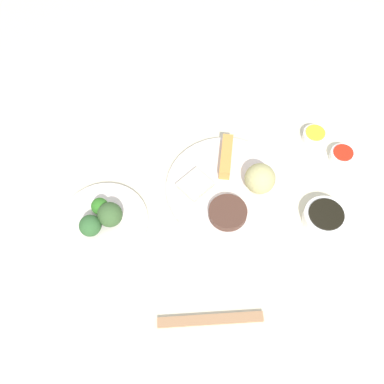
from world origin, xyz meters
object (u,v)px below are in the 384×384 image
at_px(sauce_ramekin_sweet_and_sour, 342,156).
at_px(broccoli_plate, 104,222).
at_px(main_plate, 226,188).
at_px(sauce_ramekin_hot_mustard, 314,136).
at_px(chopsticks_pair, 210,320).
at_px(soy_sauce_bowl, 324,218).

bearing_deg(sauce_ramekin_sweet_and_sour, broccoli_plate, 167.50).
distance_m(main_plate, sauce_ramekin_hot_mustard, 0.27).
distance_m(main_plate, chopsticks_pair, 0.31).
distance_m(soy_sauce_bowl, chopsticks_pair, 0.34).
distance_m(sauce_ramekin_sweet_and_sour, chopsticks_pair, 0.51).
bearing_deg(broccoli_plate, chopsticks_pair, -72.77).
xyz_separation_m(main_plate, broccoli_plate, (-0.28, 0.06, -0.00)).
bearing_deg(main_plate, sauce_ramekin_sweet_and_sour, -12.62).
bearing_deg(broccoli_plate, main_plate, -12.38).
height_order(broccoli_plate, sauce_ramekin_sweet_and_sour, sauce_ramekin_sweet_and_sour).
relative_size(main_plate, sauce_ramekin_hot_mustard, 4.85).
bearing_deg(sauce_ramekin_hot_mustard, main_plate, -176.59).
relative_size(sauce_ramekin_hot_mustard, chopsticks_pair, 0.27).
xyz_separation_m(broccoli_plate, sauce_ramekin_hot_mustard, (0.55, -0.05, 0.00)).
xyz_separation_m(soy_sauce_bowl, sauce_ramekin_hot_mustard, (0.12, 0.19, -0.01)).
distance_m(sauce_ramekin_hot_mustard, chopsticks_pair, 0.52).
height_order(broccoli_plate, sauce_ramekin_hot_mustard, sauce_ramekin_hot_mustard).
relative_size(sauce_ramekin_sweet_and_sour, sauce_ramekin_hot_mustard, 1.00).
bearing_deg(sauce_ramekin_sweet_and_sour, chopsticks_pair, -159.61).
distance_m(broccoli_plate, chopsticks_pair, 0.32).
height_order(broccoli_plate, soy_sauce_bowl, soy_sauce_bowl).
bearing_deg(soy_sauce_bowl, main_plate, 129.11).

